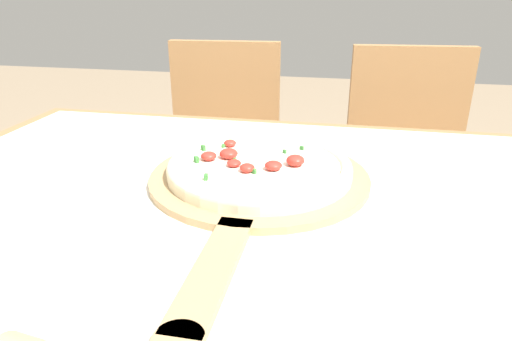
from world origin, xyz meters
TOP-DOWN VIEW (x-y plane):
  - dining_table at (0.00, 0.00)m, footprint 1.36×0.94m
  - towel_cloth at (0.00, 0.00)m, footprint 1.28×0.86m
  - pizza_peel at (-0.05, 0.07)m, footprint 0.37×0.60m
  - pizza at (-0.05, 0.09)m, footprint 0.31×0.31m
  - chair_left at (-0.32, 0.84)m, footprint 0.43×0.43m
  - chair_right at (0.29, 0.84)m, footprint 0.43×0.43m

SIDE VIEW (x-z plane):
  - chair_left at x=-0.32m, z-range 0.07..0.98m
  - chair_right at x=0.29m, z-range 0.07..0.98m
  - dining_table at x=0.00m, z-range 0.28..1.05m
  - towel_cloth at x=0.00m, z-range 0.78..0.78m
  - pizza_peel at x=-0.05m, z-range 0.78..0.79m
  - pizza at x=-0.05m, z-range 0.79..0.82m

